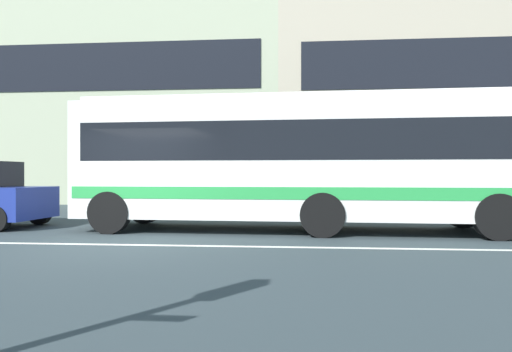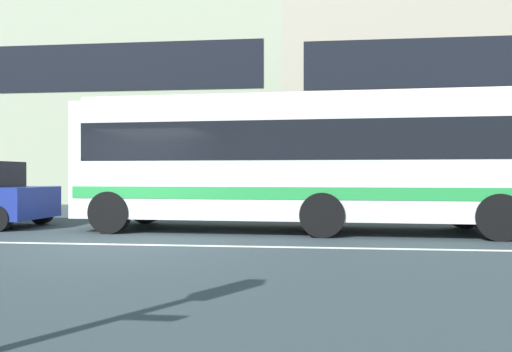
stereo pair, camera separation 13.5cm
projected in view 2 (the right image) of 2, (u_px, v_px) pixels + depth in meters
ground_plane at (106, 244)px, 8.97m from camera, size 160.00×160.00×0.00m
lane_centre_line at (106, 244)px, 8.97m from camera, size 60.00×0.16×0.01m
apartment_block_left at (114, 103)px, 25.58m from camera, size 19.42×9.28×11.04m
transit_bus at (295, 158)px, 11.17m from camera, size 10.78×2.91×3.27m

